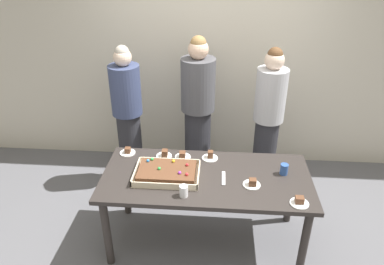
{
  "coord_description": "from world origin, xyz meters",
  "views": [
    {
      "loc": [
        0.08,
        -2.63,
        2.62
      ],
      "look_at": [
        -0.14,
        0.15,
        1.11
      ],
      "focal_mm": 33.94,
      "sensor_mm": 36.0,
      "label": 1
    }
  ],
  "objects_px": {
    "sheet_cake": "(167,172)",
    "person_striped_tie_right": "(128,115)",
    "cake_server_utensil": "(224,178)",
    "plated_slice_center_front": "(128,152)",
    "person_green_shirt_behind": "(268,119)",
    "plated_slice_near_right": "(183,156)",
    "plated_slice_far_right": "(164,155)",
    "plated_slice_center_back": "(299,202)",
    "drink_cup_middle": "(284,169)",
    "plated_slice_near_left": "(252,184)",
    "plated_slice_far_left": "(210,156)",
    "person_serving_front": "(198,110)",
    "drink_cup_nearest": "(184,191)",
    "party_table": "(206,184)"
  },
  "relations": [
    {
      "from": "plated_slice_far_right",
      "to": "drink_cup_middle",
      "type": "height_order",
      "value": "drink_cup_middle"
    },
    {
      "from": "plated_slice_far_right",
      "to": "person_striped_tie_right",
      "type": "bearing_deg",
      "value": 126.88
    },
    {
      "from": "person_serving_front",
      "to": "plated_slice_center_back",
      "type": "bearing_deg",
      "value": 42.94
    },
    {
      "from": "cake_server_utensil",
      "to": "person_serving_front",
      "type": "distance_m",
      "value": 1.15
    },
    {
      "from": "plated_slice_center_front",
      "to": "person_green_shirt_behind",
      "type": "height_order",
      "value": "person_green_shirt_behind"
    },
    {
      "from": "drink_cup_middle",
      "to": "cake_server_utensil",
      "type": "height_order",
      "value": "drink_cup_middle"
    },
    {
      "from": "drink_cup_nearest",
      "to": "plated_slice_far_right",
      "type": "bearing_deg",
      "value": 112.67
    },
    {
      "from": "party_table",
      "to": "person_green_shirt_behind",
      "type": "bearing_deg",
      "value": 56.77
    },
    {
      "from": "plated_slice_center_back",
      "to": "person_striped_tie_right",
      "type": "bearing_deg",
      "value": 142.44
    },
    {
      "from": "sheet_cake",
      "to": "plated_slice_far_left",
      "type": "relative_size",
      "value": 3.78
    },
    {
      "from": "plated_slice_near_left",
      "to": "plated_slice_near_right",
      "type": "height_order",
      "value": "plated_slice_near_left"
    },
    {
      "from": "plated_slice_far_left",
      "to": "person_striped_tie_right",
      "type": "distance_m",
      "value": 1.17
    },
    {
      "from": "party_table",
      "to": "plated_slice_near_left",
      "type": "height_order",
      "value": "plated_slice_near_left"
    },
    {
      "from": "drink_cup_middle",
      "to": "person_serving_front",
      "type": "relative_size",
      "value": 0.06
    },
    {
      "from": "plated_slice_far_left",
      "to": "plated_slice_center_back",
      "type": "bearing_deg",
      "value": -40.12
    },
    {
      "from": "plated_slice_near_left",
      "to": "person_striped_tie_right",
      "type": "height_order",
      "value": "person_striped_tie_right"
    },
    {
      "from": "person_green_shirt_behind",
      "to": "person_striped_tie_right",
      "type": "bearing_deg",
      "value": -45.58
    },
    {
      "from": "plated_slice_far_right",
      "to": "plated_slice_center_back",
      "type": "distance_m",
      "value": 1.31
    },
    {
      "from": "plated_slice_far_right",
      "to": "drink_cup_middle",
      "type": "distance_m",
      "value": 1.12
    },
    {
      "from": "cake_server_utensil",
      "to": "person_green_shirt_behind",
      "type": "distance_m",
      "value": 1.1
    },
    {
      "from": "party_table",
      "to": "drink_cup_middle",
      "type": "bearing_deg",
      "value": 7.04
    },
    {
      "from": "plated_slice_near_right",
      "to": "plated_slice_center_front",
      "type": "bearing_deg",
      "value": 176.0
    },
    {
      "from": "plated_slice_near_right",
      "to": "plated_slice_far_right",
      "type": "xyz_separation_m",
      "value": [
        -0.18,
        0.0,
        0.0
      ]
    },
    {
      "from": "sheet_cake",
      "to": "person_striped_tie_right",
      "type": "distance_m",
      "value": 1.15
    },
    {
      "from": "sheet_cake",
      "to": "person_serving_front",
      "type": "distance_m",
      "value": 1.12
    },
    {
      "from": "plated_slice_near_left",
      "to": "person_green_shirt_behind",
      "type": "relative_size",
      "value": 0.09
    },
    {
      "from": "person_serving_front",
      "to": "drink_cup_nearest",
      "type": "bearing_deg",
      "value": 9.19
    },
    {
      "from": "plated_slice_near_left",
      "to": "person_striped_tie_right",
      "type": "bearing_deg",
      "value": 140.72
    },
    {
      "from": "plated_slice_far_right",
      "to": "drink_cup_middle",
      "type": "relative_size",
      "value": 1.5
    },
    {
      "from": "plated_slice_far_left",
      "to": "plated_slice_near_left",
      "type": "bearing_deg",
      "value": -47.41
    },
    {
      "from": "plated_slice_near_right",
      "to": "person_striped_tie_right",
      "type": "bearing_deg",
      "value": 135.1
    },
    {
      "from": "plated_slice_far_right",
      "to": "cake_server_utensil",
      "type": "relative_size",
      "value": 0.75
    },
    {
      "from": "plated_slice_near_right",
      "to": "cake_server_utensil",
      "type": "xyz_separation_m",
      "value": [
        0.39,
        -0.31,
        -0.02
      ]
    },
    {
      "from": "plated_slice_far_left",
      "to": "drink_cup_middle",
      "type": "height_order",
      "value": "drink_cup_middle"
    },
    {
      "from": "cake_server_utensil",
      "to": "sheet_cake",
      "type": "bearing_deg",
      "value": 179.7
    },
    {
      "from": "sheet_cake",
      "to": "drink_cup_middle",
      "type": "relative_size",
      "value": 5.67
    },
    {
      "from": "sheet_cake",
      "to": "plated_slice_center_back",
      "type": "height_order",
      "value": "sheet_cake"
    },
    {
      "from": "sheet_cake",
      "to": "drink_cup_middle",
      "type": "distance_m",
      "value": 1.04
    },
    {
      "from": "sheet_cake",
      "to": "plated_slice_near_right",
      "type": "xyz_separation_m",
      "value": [
        0.11,
        0.31,
        -0.02
      ]
    },
    {
      "from": "party_table",
      "to": "drink_cup_nearest",
      "type": "relative_size",
      "value": 18.45
    },
    {
      "from": "sheet_cake",
      "to": "plated_slice_near_right",
      "type": "height_order",
      "value": "sheet_cake"
    },
    {
      "from": "plated_slice_near_left",
      "to": "plated_slice_near_right",
      "type": "xyz_separation_m",
      "value": [
        -0.63,
        0.39,
        -0.0
      ]
    },
    {
      "from": "sheet_cake",
      "to": "plated_slice_near_left",
      "type": "xyz_separation_m",
      "value": [
        0.74,
        -0.08,
        -0.02
      ]
    },
    {
      "from": "plated_slice_far_left",
      "to": "plated_slice_center_back",
      "type": "distance_m",
      "value": 0.95
    },
    {
      "from": "plated_slice_near_left",
      "to": "person_green_shirt_behind",
      "type": "distance_m",
      "value": 1.1
    },
    {
      "from": "plated_slice_center_back",
      "to": "plated_slice_far_right",
      "type": "bearing_deg",
      "value": 152.45
    },
    {
      "from": "drink_cup_middle",
      "to": "cake_server_utensil",
      "type": "relative_size",
      "value": 0.5
    },
    {
      "from": "sheet_cake",
      "to": "drink_cup_nearest",
      "type": "distance_m",
      "value": 0.32
    },
    {
      "from": "plated_slice_center_back",
      "to": "drink_cup_nearest",
      "type": "bearing_deg",
      "value": 178.38
    },
    {
      "from": "drink_cup_nearest",
      "to": "person_green_shirt_behind",
      "type": "height_order",
      "value": "person_green_shirt_behind"
    }
  ]
}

